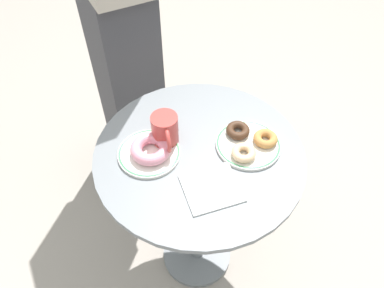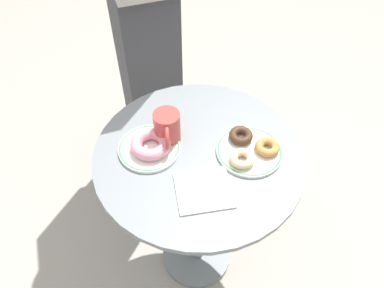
% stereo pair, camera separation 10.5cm
% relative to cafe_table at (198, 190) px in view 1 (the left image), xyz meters
% --- Properties ---
extents(ground_plane, '(7.00, 7.00, 0.02)m').
position_rel_cafe_table_xyz_m(ground_plane, '(0.00, 0.00, -0.52)').
color(ground_plane, '#9E9389').
extents(cafe_table, '(0.63, 0.63, 0.71)m').
position_rel_cafe_table_xyz_m(cafe_table, '(0.00, 0.00, 0.00)').
color(cafe_table, slate).
rests_on(cafe_table, ground).
extents(plate_left, '(0.18, 0.18, 0.01)m').
position_rel_cafe_table_xyz_m(plate_left, '(-0.15, -0.01, 0.21)').
color(plate_left, white).
rests_on(plate_left, cafe_table).
extents(plate_right, '(0.19, 0.19, 0.01)m').
position_rel_cafe_table_xyz_m(plate_right, '(0.15, 0.02, 0.21)').
color(plate_right, white).
rests_on(plate_right, cafe_table).
extents(donut_pink_frosted, '(0.14, 0.14, 0.04)m').
position_rel_cafe_table_xyz_m(donut_pink_frosted, '(-0.14, -0.01, 0.23)').
color(donut_pink_frosted, pink).
rests_on(donut_pink_frosted, plate_left).
extents(donut_old_fashioned, '(0.10, 0.10, 0.02)m').
position_rel_cafe_table_xyz_m(donut_old_fashioned, '(0.20, 0.02, 0.23)').
color(donut_old_fashioned, '#BC7F42').
rests_on(donut_old_fashioned, plate_right).
extents(donut_chocolate, '(0.09, 0.09, 0.02)m').
position_rel_cafe_table_xyz_m(donut_chocolate, '(0.12, 0.06, 0.23)').
color(donut_chocolate, '#422819').
rests_on(donut_chocolate, plate_right).
extents(donut_glazed, '(0.10, 0.10, 0.02)m').
position_rel_cafe_table_xyz_m(donut_glazed, '(0.13, -0.03, 0.23)').
color(donut_glazed, '#E0B789').
rests_on(donut_glazed, plate_right).
extents(paper_napkin, '(0.18, 0.17, 0.01)m').
position_rel_cafe_table_xyz_m(paper_napkin, '(0.03, -0.13, 0.21)').
color(paper_napkin, white).
rests_on(paper_napkin, cafe_table).
extents(coffee_mug, '(0.08, 0.12, 0.10)m').
position_rel_cafe_table_xyz_m(coffee_mug, '(-0.10, 0.04, 0.26)').
color(coffee_mug, '#B73D38').
rests_on(coffee_mug, cafe_table).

